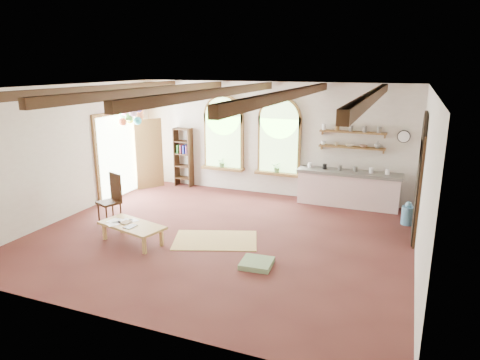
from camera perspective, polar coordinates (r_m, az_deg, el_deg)
The scene contains 27 objects.
floor at distance 9.49m, azimuth -2.77°, elevation -7.47°, with size 8.00×8.00×0.00m, color #5A2A25.
ceiling_beams at distance 8.78m, azimuth -3.03°, elevation 11.56°, with size 6.20×6.80×0.18m, color #392112, non-canonical shape.
window_left at distance 12.62m, azimuth -2.23°, elevation 5.94°, with size 1.30×0.28×2.20m.
window_right at distance 12.04m, azimuth 5.22°, elevation 5.44°, with size 1.30×0.28×2.20m.
left_doorway at distance 12.63m, azimuth -15.92°, elevation 3.14°, with size 0.10×1.90×2.50m, color brown.
right_doorway at distance 9.80m, azimuth 22.62°, elevation -1.10°, with size 0.10×1.30×2.40m, color black.
kitchen_counter at distance 11.68m, azimuth 14.20°, elevation -1.08°, with size 2.68×0.62×0.94m.
wall_shelf_lower at distance 11.62m, azimuth 14.66°, elevation 4.24°, with size 1.70×0.24×0.04m, color brown.
wall_shelf_upper at distance 11.55m, azimuth 14.79°, elevation 6.19°, with size 1.70×0.24×0.04m, color brown.
wall_clock at distance 11.55m, azimuth 21.00°, elevation 5.44°, with size 0.32×0.32×0.04m, color black.
bookshelf at distance 13.24m, azimuth -7.54°, elevation 3.03°, with size 0.53×0.32×1.80m.
coffee_table at distance 9.30m, azimuth -14.22°, elevation -6.01°, with size 1.56×0.99×0.41m.
side_chair at distance 10.67m, azimuth -16.89°, elevation -3.62°, with size 0.60×0.60×1.16m.
floor_mat at distance 9.26m, azimuth -3.31°, elevation -8.01°, with size 1.76×1.09×0.02m, color tan.
floor_cushion at distance 8.15m, azimuth 2.25°, elevation -11.04°, with size 0.57×0.57×0.10m, color gray.
water_jug_a at distance 11.69m, azimuth 18.01°, elevation -2.64°, with size 0.27×0.27×0.53m.
water_jug_b at distance 10.81m, azimuth 21.46°, elevation -4.31°, with size 0.29×0.29×0.56m.
balloon_cluster at distance 12.09m, azimuth -14.33°, elevation 8.52°, with size 0.84×0.84×1.14m.
table_book at distance 9.44m, azimuth -15.36°, elevation -5.40°, with size 0.17×0.25×0.02m, color olive.
tablet at distance 9.15m, azimuth -14.43°, elevation -6.02°, with size 0.18×0.27×0.01m, color black.
potted_plant_left at distance 12.68m, azimuth -2.39°, elevation 2.37°, with size 0.27×0.23×0.30m, color #598C4C.
potted_plant_right at distance 12.10m, azimuth 4.99°, elevation 1.71°, with size 0.27×0.23×0.30m, color #598C4C.
shelf_cup_a at distance 11.72m, azimuth 11.04°, elevation 4.89°, with size 0.12×0.10×0.10m, color white.
shelf_cup_b at distance 11.66m, azimuth 12.73°, elevation 4.73°, with size 0.10×0.10×0.09m, color beige.
shelf_bowl_a at distance 11.61m, azimuth 14.43°, elevation 4.49°, with size 0.22×0.22×0.05m, color beige.
shelf_bowl_b at distance 11.58m, azimuth 16.15°, elevation 4.36°, with size 0.20×0.20×0.06m, color #8C664C.
shelf_vase at distance 11.54m, azimuth 17.91°, elevation 4.52°, with size 0.18×0.18×0.19m, color slate.
Camera 1 is at (3.66, -7.97, 3.64)m, focal length 32.00 mm.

